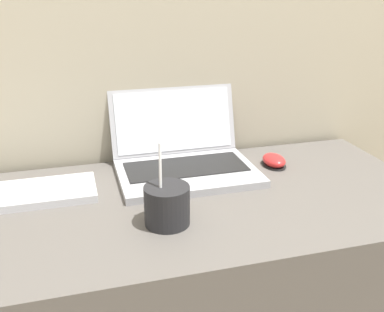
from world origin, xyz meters
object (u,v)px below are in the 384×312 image
object	(u,v)px
drink_cup	(167,204)
external_keyboard	(9,196)
computer_mouse	(274,161)
laptop	(183,156)

from	to	relation	value
drink_cup	external_keyboard	size ratio (longest dim) A/B	0.44
drink_cup	computer_mouse	world-z (taller)	drink_cup
computer_mouse	external_keyboard	world-z (taller)	computer_mouse
drink_cup	external_keyboard	distance (m)	0.42
laptop	computer_mouse	bearing A→B (deg)	-8.91
drink_cup	external_keyboard	bearing A→B (deg)	148.09
drink_cup	computer_mouse	size ratio (longest dim) A/B	2.00
laptop	computer_mouse	distance (m)	0.27
laptop	external_keyboard	xyz separation A→B (m)	(-0.46, -0.07, -0.03)
laptop	drink_cup	bearing A→B (deg)	-111.31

